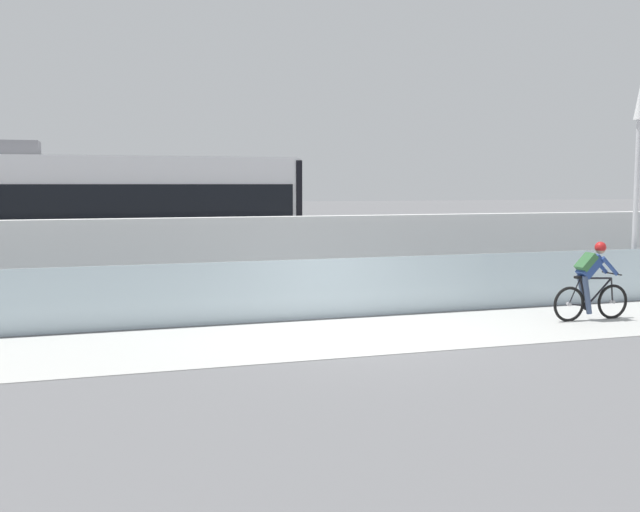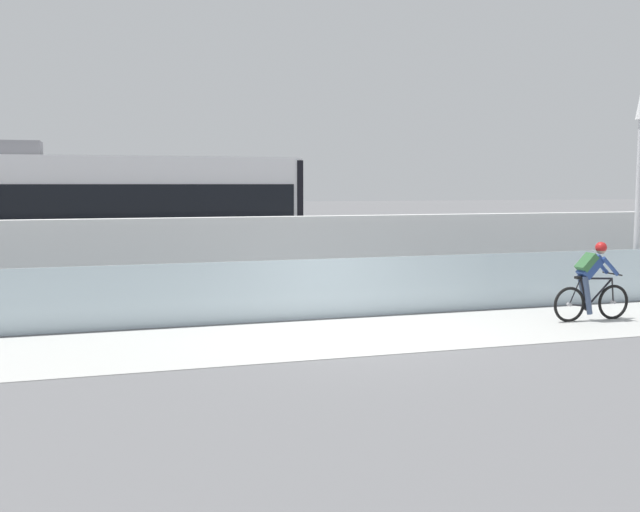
{
  "view_description": "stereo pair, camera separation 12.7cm",
  "coord_description": "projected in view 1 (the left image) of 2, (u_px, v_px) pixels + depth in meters",
  "views": [
    {
      "loc": [
        -4.55,
        -12.43,
        2.78
      ],
      "look_at": [
        0.08,
        2.35,
        1.25
      ],
      "focal_mm": 41.12,
      "sensor_mm": 36.0,
      "label": 1
    },
    {
      "loc": [
        -4.43,
        -12.47,
        2.78
      ],
      "look_at": [
        0.08,
        2.35,
        1.25
      ],
      "focal_mm": 41.12,
      "sensor_mm": 36.0,
      "label": 2
    }
  ],
  "objects": [
    {
      "name": "lamp_post_antenna",
      "position": [
        638.0,
        162.0,
        17.52
      ],
      "size": [
        0.28,
        0.28,
        5.2
      ],
      "color": "gray",
      "rests_on": "ground"
    },
    {
      "name": "concrete_barrier_wall",
      "position": [
        300.0,
        261.0,
        16.8
      ],
      "size": [
        32.0,
        0.36,
        2.04
      ],
      "primitive_type": "cube",
      "color": "white",
      "rests_on": "ground"
    },
    {
      "name": "tram",
      "position": [
        75.0,
        219.0,
        18.28
      ],
      "size": [
        11.06,
        2.54,
        3.81
      ],
      "color": "silver",
      "rests_on": "ground"
    },
    {
      "name": "tram_rail_near",
      "position": [
        274.0,
        290.0,
        19.25
      ],
      "size": [
        32.0,
        0.08,
        0.01
      ],
      "primitive_type": "cube",
      "color": "#595654",
      "rests_on": "ground"
    },
    {
      "name": "cyclist_on_bike",
      "position": [
        591.0,
        282.0,
        14.87
      ],
      "size": [
        1.77,
        0.58,
        1.61
      ],
      "color": "black",
      "rests_on": "ground"
    },
    {
      "name": "glass_parapet",
      "position": [
        324.0,
        289.0,
        15.13
      ],
      "size": [
        32.0,
        0.05,
        1.24
      ],
      "primitive_type": "cube",
      "color": "silver",
      "rests_on": "ground"
    },
    {
      "name": "bike_path_deck",
      "position": [
        354.0,
        336.0,
        13.43
      ],
      "size": [
        32.0,
        3.2,
        0.01
      ],
      "primitive_type": "cube",
      "color": "beige",
      "rests_on": "ground"
    },
    {
      "name": "tram_rail_far",
      "position": [
        262.0,
        283.0,
        20.62
      ],
      "size": [
        32.0,
        0.08,
        0.01
      ],
      "primitive_type": "cube",
      "color": "#595654",
      "rests_on": "ground"
    },
    {
      "name": "ground_plane",
      "position": [
        354.0,
        336.0,
        13.43
      ],
      "size": [
        200.0,
        200.0,
        0.0
      ],
      "primitive_type": "plane",
      "color": "slate"
    }
  ]
}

